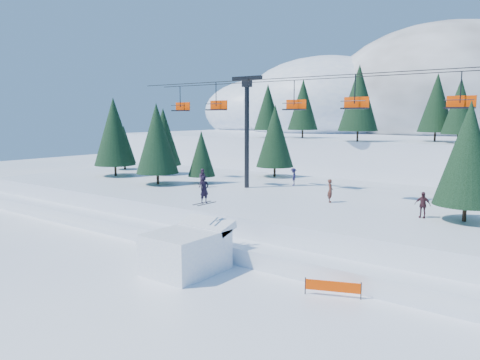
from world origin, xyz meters
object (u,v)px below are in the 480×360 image
Objects in this scene: banner_near at (333,287)px; banner_far at (422,286)px; jump_kicker at (187,250)px; chairlift at (350,114)px.

banner_far is (3.62, 2.87, 0.00)m from banner_near.
jump_kicker is 0.12× the size of chairlift.
chairlift is 17.28× the size of banner_near.
chairlift is at bearing 129.40° from banner_far.
jump_kicker reaches higher than banner_near.
banner_near is at bearing 9.96° from jump_kicker.
chairlift reaches higher than jump_kicker.
banner_near and banner_far have the same top height.
banner_near is (8.68, 1.52, -0.78)m from jump_kicker.
jump_kicker is at bearing -170.04° from banner_near.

